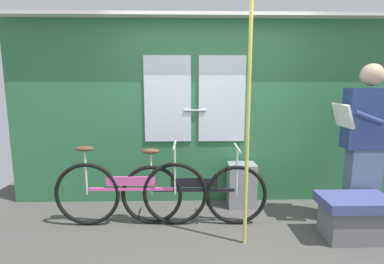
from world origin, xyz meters
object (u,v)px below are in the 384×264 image
(bicycle_leaning_behind, at_px, (130,192))
(bench_seat_corner, at_px, (354,217))
(passenger_reading_newspaper, at_px, (365,142))
(trash_bin_by_wall, at_px, (241,185))
(handrail_pole, at_px, (248,126))
(bicycle_near_door, at_px, (193,193))

(bicycle_leaning_behind, height_order, bench_seat_corner, bicycle_leaning_behind)
(bicycle_leaning_behind, relative_size, passenger_reading_newspaper, 0.95)
(trash_bin_by_wall, relative_size, handrail_pole, 0.24)
(bicycle_near_door, distance_m, bench_seat_corner, 1.68)
(trash_bin_by_wall, bearing_deg, passenger_reading_newspaper, -22.24)
(handrail_pole, bearing_deg, passenger_reading_newspaper, 16.69)
(trash_bin_by_wall, distance_m, handrail_pole, 1.31)
(bicycle_leaning_behind, relative_size, bench_seat_corner, 2.43)
(bicycle_leaning_behind, xyz_separation_m, trash_bin_by_wall, (1.34, 0.51, -0.10))
(trash_bin_by_wall, relative_size, bench_seat_corner, 0.81)
(bicycle_near_door, xyz_separation_m, bench_seat_corner, (1.64, -0.36, -0.13))
(bicycle_near_door, xyz_separation_m, handrail_pole, (0.50, -0.43, 0.82))
(passenger_reading_newspaper, bearing_deg, trash_bin_by_wall, -22.30)
(passenger_reading_newspaper, distance_m, bench_seat_corner, 0.84)
(handrail_pole, distance_m, bench_seat_corner, 1.48)
(handrail_pole, bearing_deg, bicycle_near_door, 139.67)
(bicycle_leaning_behind, bearing_deg, trash_bin_by_wall, 21.12)
(bicycle_near_door, xyz_separation_m, bicycle_leaning_behind, (-0.70, -0.00, 0.02))
(bicycle_near_door, bearing_deg, trash_bin_by_wall, 39.87)
(bicycle_leaning_behind, distance_m, bench_seat_corner, 2.37)
(bicycle_near_door, height_order, passenger_reading_newspaper, passenger_reading_newspaper)
(bicycle_leaning_behind, xyz_separation_m, handrail_pole, (1.20, -0.42, 0.80))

